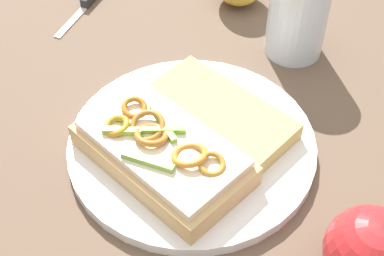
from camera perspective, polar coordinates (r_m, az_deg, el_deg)
ground_plane at (r=0.60m, az=0.00°, el=-2.14°), size 2.00×2.00×0.00m
plate at (r=0.60m, az=0.00°, el=-1.73°), size 0.26×0.26×0.01m
sandwich at (r=0.56m, az=-3.05°, el=-2.36°), size 0.20×0.17×0.05m
bread_slice_side at (r=0.60m, az=2.79°, el=1.46°), size 0.18×0.15×0.02m
apple_0 at (r=0.51m, az=17.62°, el=-11.82°), size 0.11×0.11×0.08m
drinking_glass at (r=0.70m, az=10.77°, el=11.63°), size 0.07×0.07×0.12m
knife at (r=0.81m, az=-10.57°, el=12.48°), size 0.10×0.08×0.01m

